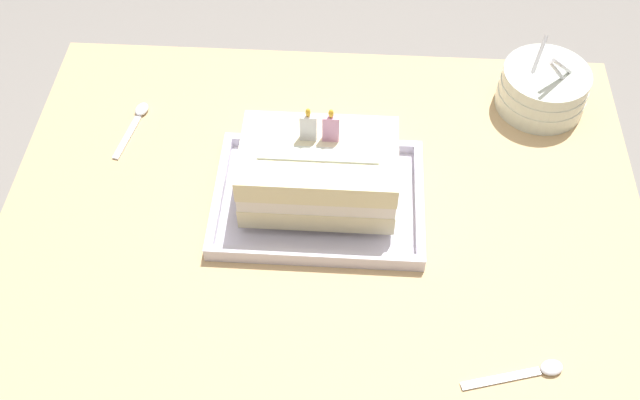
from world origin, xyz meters
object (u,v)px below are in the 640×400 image
birthday_cake (319,171)px  serving_spoon_by_bowls (535,371)px  foil_tray (319,200)px  serving_spoon_near_tray (137,118)px  bowl_stack (543,89)px

birthday_cake → serving_spoon_by_bowls: bearing=-41.6°
foil_tray → serving_spoon_near_tray: (-0.30, 0.15, -0.00)m
birthday_cake → serving_spoon_near_tray: bearing=153.0°
serving_spoon_by_bowls → birthday_cake: bearing=138.4°
foil_tray → serving_spoon_near_tray: bearing=153.0°
foil_tray → bowl_stack: (0.34, 0.23, 0.03)m
bowl_stack → serving_spoon_by_bowls: (-0.06, -0.48, -0.03)m
foil_tray → serving_spoon_by_bowls: foil_tray is taller
foil_tray → serving_spoon_by_bowls: (0.28, -0.25, -0.00)m
foil_tray → bowl_stack: bowl_stack is taller
foil_tray → serving_spoon_near_tray: 0.34m
foil_tray → serving_spoon_near_tray: foil_tray is taller
birthday_cake → bowl_stack: bearing=33.3°
foil_tray → bowl_stack: size_ratio=2.13×
birthday_cake → bowl_stack: size_ratio=1.52×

